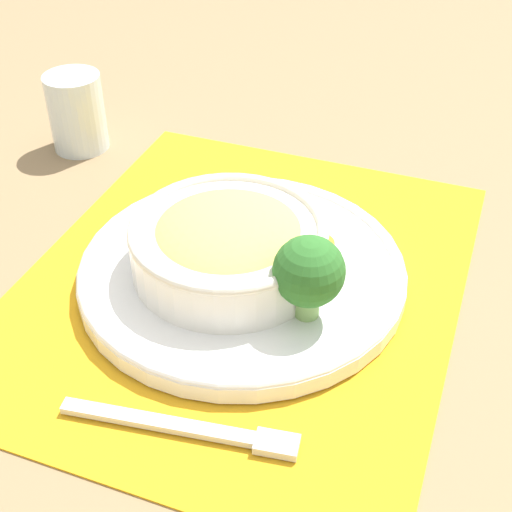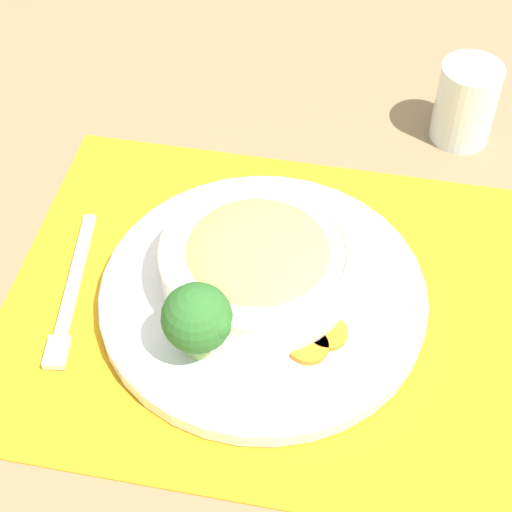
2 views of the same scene
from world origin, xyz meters
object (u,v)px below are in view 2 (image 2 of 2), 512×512
object	(u,v)px
bowl	(258,261)
broccoli_floret	(197,319)
water_glass	(465,107)
fork	(69,302)

from	to	relation	value
bowl	broccoli_floret	bearing A→B (deg)	64.97
bowl	water_glass	size ratio (longest dim) A/B	1.94
fork	water_glass	bearing A→B (deg)	-145.78
bowl	broccoli_floret	distance (m)	0.09
broccoli_floret	fork	size ratio (longest dim) A/B	0.42
bowl	water_glass	bearing A→B (deg)	-126.76
bowl	water_glass	xyz separation A→B (m)	(-0.19, -0.26, -0.01)
bowl	water_glass	distance (m)	0.32
water_glass	broccoli_floret	bearing A→B (deg)	55.84
bowl	fork	bearing A→B (deg)	12.40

